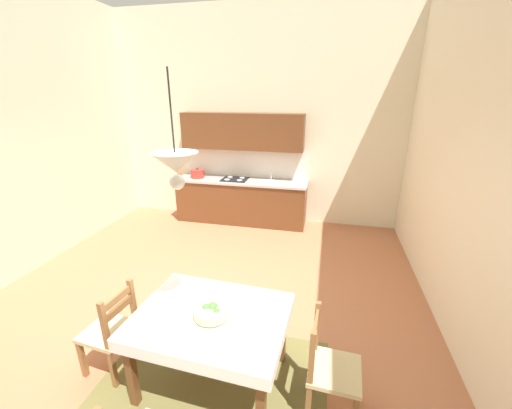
{
  "coord_description": "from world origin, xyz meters",
  "views": [
    {
      "loc": [
        1.43,
        -3.03,
        2.58
      ],
      "look_at": [
        0.47,
        1.17,
        1.03
      ],
      "focal_mm": 22.06,
      "sensor_mm": 36.0,
      "label": 1
    }
  ],
  "objects_px": {
    "dining_chair_window_side": "(330,368)",
    "fruit_bowl": "(212,311)",
    "dining_table": "(211,326)",
    "kitchen_cabinetry": "(241,182)",
    "dining_chair_tv_side": "(111,331)",
    "pendant_lamp": "(176,164)"
  },
  "relations": [
    {
      "from": "dining_chair_window_side",
      "to": "pendant_lamp",
      "type": "height_order",
      "value": "pendant_lamp"
    },
    {
      "from": "dining_table",
      "to": "pendant_lamp",
      "type": "bearing_deg",
      "value": -131.45
    },
    {
      "from": "dining_chair_tv_side",
      "to": "pendant_lamp",
      "type": "xyz_separation_m",
      "value": [
        0.85,
        -0.07,
        1.67
      ]
    },
    {
      "from": "kitchen_cabinetry",
      "to": "pendant_lamp",
      "type": "bearing_deg",
      "value": -80.68
    },
    {
      "from": "dining_chair_tv_side",
      "to": "fruit_bowl",
      "type": "bearing_deg",
      "value": 2.72
    },
    {
      "from": "kitchen_cabinetry",
      "to": "dining_chair_tv_side",
      "type": "height_order",
      "value": "kitchen_cabinetry"
    },
    {
      "from": "kitchen_cabinetry",
      "to": "dining_chair_window_side",
      "type": "xyz_separation_m",
      "value": [
        1.83,
        -3.91,
        -0.41
      ]
    },
    {
      "from": "kitchen_cabinetry",
      "to": "fruit_bowl",
      "type": "bearing_deg",
      "value": -78.22
    },
    {
      "from": "fruit_bowl",
      "to": "pendant_lamp",
      "type": "xyz_separation_m",
      "value": [
        -0.15,
        -0.12,
        1.3
      ]
    },
    {
      "from": "kitchen_cabinetry",
      "to": "dining_chair_tv_side",
      "type": "relative_size",
      "value": 2.88
    },
    {
      "from": "dining_table",
      "to": "fruit_bowl",
      "type": "bearing_deg",
      "value": -52.82
    },
    {
      "from": "dining_table",
      "to": "dining_chair_window_side",
      "type": "relative_size",
      "value": 1.47
    },
    {
      "from": "kitchen_cabinetry",
      "to": "pendant_lamp",
      "type": "xyz_separation_m",
      "value": [
        0.66,
        -4.01,
        1.26
      ]
    },
    {
      "from": "dining_chair_tv_side",
      "to": "pendant_lamp",
      "type": "relative_size",
      "value": 1.16
    },
    {
      "from": "dining_chair_window_side",
      "to": "pendant_lamp",
      "type": "xyz_separation_m",
      "value": [
        -1.17,
        -0.1,
        1.67
      ]
    },
    {
      "from": "dining_table",
      "to": "dining_chair_window_side",
      "type": "xyz_separation_m",
      "value": [
        1.04,
        -0.05,
        -0.19
      ]
    },
    {
      "from": "kitchen_cabinetry",
      "to": "dining_chair_window_side",
      "type": "bearing_deg",
      "value": -64.97
    },
    {
      "from": "kitchen_cabinetry",
      "to": "fruit_bowl",
      "type": "xyz_separation_m",
      "value": [
        0.81,
        -3.89,
        -0.04
      ]
    },
    {
      "from": "fruit_bowl",
      "to": "dining_chair_tv_side",
      "type": "bearing_deg",
      "value": -177.28
    },
    {
      "from": "kitchen_cabinetry",
      "to": "dining_chair_tv_side",
      "type": "bearing_deg",
      "value": -92.83
    },
    {
      "from": "dining_chair_window_side",
      "to": "fruit_bowl",
      "type": "relative_size",
      "value": 3.1
    },
    {
      "from": "dining_table",
      "to": "fruit_bowl",
      "type": "relative_size",
      "value": 4.57
    }
  ]
}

